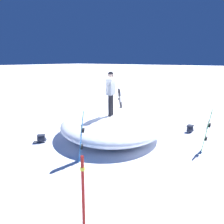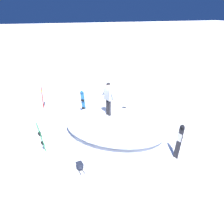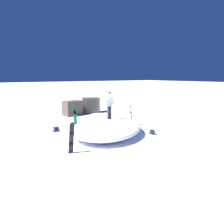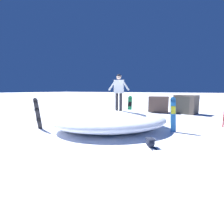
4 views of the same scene
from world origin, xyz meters
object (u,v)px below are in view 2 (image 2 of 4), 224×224
backpack_far (123,110)px  backpack_near (80,166)px  trail_marker_pole (42,97)px  snowboard_primary_upright (41,137)px  snowboard_tertiary_upright (83,103)px  snowboard_secondary_upright (179,141)px  snowboarder_standing (108,96)px

backpack_far → backpack_near: bearing=49.7°
trail_marker_pole → snowboard_primary_upright: bearing=83.0°
snowboard_primary_upright → trail_marker_pole: bearing=-97.0°
snowboard_primary_upright → trail_marker_pole: (-0.69, -5.62, -0.03)m
backpack_far → trail_marker_pole: (4.79, -2.65, 0.61)m
backpack_near → backpack_far: (-4.18, -4.93, -0.00)m
snowboard_tertiary_upright → trail_marker_pole: 3.17m
snowboard_primary_upright → backpack_far: snowboard_primary_upright is taller
snowboard_secondary_upright → snowboard_tertiary_upright: (2.75, -6.03, 0.03)m
snowboard_secondary_upright → snowboard_tertiary_upright: snowboard_tertiary_upright is taller
backpack_far → snowboard_primary_upright: bearing=28.5°
snowboarder_standing → backpack_far: size_ratio=3.45×
backpack_far → trail_marker_pole: trail_marker_pole is taller
snowboard_primary_upright → backpack_far: bearing=-151.5°
backpack_near → backpack_far: size_ratio=1.16×
backpack_near → backpack_far: 6.46m
snowboard_primary_upright → backpack_far: (-5.48, -2.97, -0.64)m
trail_marker_pole → snowboard_secondary_upright: bearing=120.9°
snowboard_primary_upright → trail_marker_pole: snowboard_primary_upright is taller
snowboarder_standing → snowboard_primary_upright: size_ratio=1.16×
snowboard_tertiary_upright → snowboard_primary_upright: bearing=49.1°
snowboard_secondary_upright → backpack_far: bearing=-88.2°
snowboard_secondary_upright → backpack_far: size_ratio=3.08×
backpack_far → trail_marker_pole: bearing=-28.9°
snowboarder_standing → backpack_near: 4.12m
backpack_near → trail_marker_pole: 7.62m
snowboard_tertiary_upright → trail_marker_pole: size_ratio=1.14×
snowboard_secondary_upright → trail_marker_pole: (4.97, -8.29, -0.06)m
snowboarder_standing → snowboard_primary_upright: 3.94m
backpack_near → backpack_far: backpack_near is taller
snowboard_tertiary_upright → backpack_near: snowboard_tertiary_upright is taller
snowboard_primary_upright → snowboard_tertiary_upright: (-2.90, -3.35, 0.06)m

